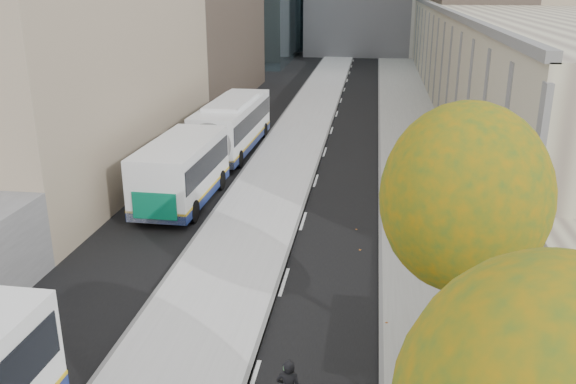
# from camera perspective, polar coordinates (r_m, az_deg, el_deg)

# --- Properties ---
(bus_platform) EXTENTS (4.25, 150.00, 0.15)m
(bus_platform) POSITION_cam_1_polar(r_m,az_deg,el_deg) (38.35, 0.02, 3.60)
(bus_platform) COLOR silver
(bus_platform) RESTS_ON ground
(sidewalk) EXTENTS (4.75, 150.00, 0.08)m
(sidewalk) POSITION_cam_1_polar(r_m,az_deg,el_deg) (38.13, 12.03, 3.03)
(sidewalk) COLOR gray
(sidewalk) RESTS_ON ground
(building_tan) EXTENTS (18.00, 92.00, 8.00)m
(building_tan) POSITION_cam_1_polar(r_m,az_deg,el_deg) (67.43, 20.66, 12.53)
(building_tan) COLOR gray
(building_tan) RESTS_ON ground
(bus_shelter) EXTENTS (1.90, 4.40, 2.53)m
(bus_shelter) POSITION_cam_1_polar(r_m,az_deg,el_deg) (15.61, 23.97, -14.14)
(bus_shelter) COLOR #383A3F
(bus_shelter) RESTS_ON sidewalk
(tree_c) EXTENTS (4.20, 4.20, 7.28)m
(tree_c) POSITION_cam_1_polar(r_m,az_deg,el_deg) (15.64, 16.21, -0.60)
(tree_c) COLOR #2F2315
(tree_c) RESTS_ON sidewalk
(bus_far) EXTENTS (3.22, 18.86, 3.13)m
(bus_far) POSITION_cam_1_polar(r_m,az_deg,el_deg) (35.10, -6.90, 4.76)
(bus_far) COLOR white
(bus_far) RESTS_ON ground
(distant_car) EXTENTS (2.31, 3.66, 1.16)m
(distant_car) POSITION_cam_1_polar(r_m,az_deg,el_deg) (45.08, -3.56, 6.58)
(distant_car) COLOR white
(distant_car) RESTS_ON ground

